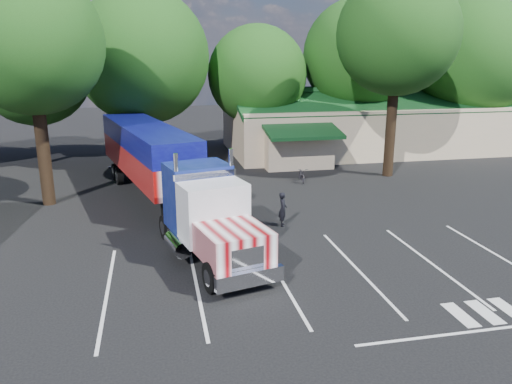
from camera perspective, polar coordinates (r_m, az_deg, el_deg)
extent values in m
plane|color=black|center=(24.88, -0.68, -3.89)|extent=(120.00, 120.00, 0.00)
cube|color=tan|center=(45.42, 12.54, 7.25)|extent=(24.00, 11.00, 4.00)
cube|color=#113E1B|center=(42.97, 14.04, 10.06)|extent=(24.20, 6.25, 2.10)
cube|color=#113E1B|center=(47.33, 11.53, 10.68)|extent=(24.20, 6.25, 2.10)
cube|color=tan|center=(37.48, 4.76, 4.93)|extent=(5.00, 2.50, 2.80)
cube|color=#113E1B|center=(36.00, 5.39, 6.90)|extent=(5.40, 3.19, 0.80)
cylinder|color=black|center=(42.19, -23.33, 5.74)|extent=(0.70, 0.70, 4.00)
sphere|color=#1B4513|center=(41.73, -24.10, 12.70)|extent=(8.40, 8.40, 8.40)
cylinder|color=black|center=(39.71, -12.38, 6.32)|extent=(0.70, 0.70, 4.30)
sphere|color=#1B4513|center=(39.23, -12.90, 14.85)|extent=(10.00, 10.00, 10.00)
cylinder|color=black|center=(41.90, 0.12, 6.67)|extent=(0.70, 0.70, 3.60)
sphere|color=#1B4513|center=(41.43, 0.13, 13.24)|extent=(8.00, 8.00, 8.00)
cylinder|color=black|center=(44.99, 11.38, 7.56)|extent=(0.70, 0.70, 4.50)
sphere|color=#1B4513|center=(44.58, 11.80, 15.02)|extent=(9.60, 9.60, 9.60)
cylinder|color=black|center=(48.78, 22.89, 6.90)|extent=(0.70, 0.70, 3.90)
sphere|color=#1B4513|center=(48.37, 23.64, 13.74)|extent=(10.40, 10.40, 10.40)
cylinder|color=black|center=(30.12, -23.11, 4.21)|extent=(0.70, 0.70, 6.00)
sphere|color=#1B4513|center=(29.66, -24.35, 15.34)|extent=(7.60, 7.60, 7.60)
cylinder|color=black|center=(35.69, 15.14, 6.92)|extent=(0.70, 0.70, 6.50)
sphere|color=#1B4513|center=(35.35, 15.88, 16.98)|extent=(8.00, 8.00, 8.00)
cube|color=black|center=(21.00, -5.22, -5.46)|extent=(2.76, 7.29, 0.26)
cube|color=white|center=(17.73, -0.71, -9.87)|extent=(2.58, 0.88, 0.57)
cube|color=white|center=(17.65, -1.00, -7.78)|extent=(1.24, 0.42, 0.93)
cube|color=white|center=(18.58, -2.55, -5.88)|extent=(2.92, 2.99, 1.19)
cube|color=silver|center=(20.18, -4.90, -2.28)|extent=(2.91, 2.24, 2.38)
cube|color=black|center=(19.43, -4.22, -1.37)|extent=(2.33, 0.66, 1.04)
cube|color=white|center=(20.62, -5.86, 1.97)|extent=(2.64, 0.75, 0.26)
cube|color=navy|center=(21.80, -6.66, -0.39)|extent=(3.02, 2.64, 2.80)
cylinder|color=white|center=(20.50, -8.98, -0.46)|extent=(0.23, 0.23, 3.52)
cylinder|color=white|center=(21.27, -2.83, 0.30)|extent=(0.23, 0.23, 3.52)
cylinder|color=white|center=(20.68, -8.97, -5.93)|extent=(1.07, 1.77, 0.68)
cylinder|color=white|center=(21.58, -1.83, -4.81)|extent=(1.07, 1.77, 0.68)
cube|color=silver|center=(30.26, -12.30, 3.66)|extent=(5.83, 13.52, 1.55)
cube|color=#0A0959|center=(30.02, -12.46, 6.27)|extent=(5.83, 13.52, 1.24)
cube|color=black|center=(34.70, -13.89, 2.79)|extent=(2.09, 3.82, 0.36)
cube|color=black|center=(25.21, -10.67, -2.17)|extent=(0.15, 0.15, 1.45)
cube|color=black|center=(25.59, -7.54, -1.76)|extent=(0.15, 0.15, 1.45)
cube|color=white|center=(37.08, -14.63, 2.89)|extent=(2.44, 0.72, 0.12)
cylinder|color=black|center=(18.14, -5.07, -9.69)|extent=(0.63, 1.19, 1.14)
cylinder|color=black|center=(18.93, 1.17, -8.50)|extent=(0.63, 1.19, 1.14)
cylinder|color=black|center=(22.33, -9.43, -4.88)|extent=(0.63, 1.19, 1.14)
cylinder|color=black|center=(22.97, -4.21, -4.11)|extent=(0.63, 1.19, 1.14)
cylinder|color=black|center=(23.36, -10.23, -3.98)|extent=(0.63, 1.19, 1.14)
cylinder|color=black|center=(23.98, -5.22, -3.27)|extent=(0.63, 1.19, 1.14)
cylinder|color=black|center=(33.78, -15.36, 1.80)|extent=(0.63, 1.19, 1.14)
cylinder|color=black|center=(34.21, -11.79, 2.20)|extent=(0.63, 1.19, 1.14)
cylinder|color=black|center=(34.97, -15.74, 2.23)|extent=(0.63, 1.19, 1.14)
cylinder|color=black|center=(35.39, -12.28, 2.62)|extent=(0.63, 1.19, 1.14)
imported|color=black|center=(24.68, 3.08, -1.97)|extent=(0.53, 0.70, 1.72)
imported|color=black|center=(33.38, 5.26, 1.99)|extent=(0.86, 1.91, 0.97)
imported|color=#A5A7AD|center=(40.11, 8.18, 4.60)|extent=(4.82, 2.43, 1.52)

